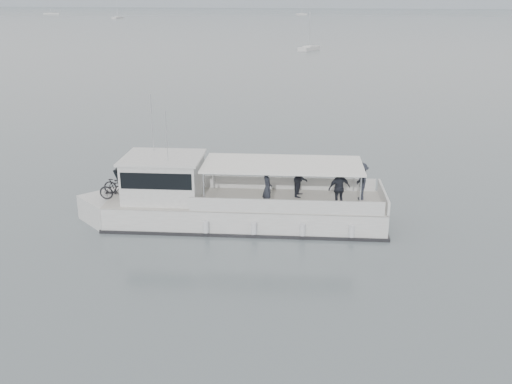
# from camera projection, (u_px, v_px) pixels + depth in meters

# --- Properties ---
(ground) EXTENTS (1400.00, 1400.00, 0.00)m
(ground) POSITION_uv_depth(u_px,v_px,m) (241.00, 203.00, 29.54)
(ground) COLOR slate
(ground) RESTS_ON ground
(tour_boat) EXTENTS (14.70, 5.77, 6.12)m
(tour_boat) POSITION_uv_depth(u_px,v_px,m) (219.00, 202.00, 26.74)
(tour_boat) COLOR white
(tour_boat) RESTS_ON ground
(moored_fleet) EXTENTS (396.24, 342.65, 10.52)m
(moored_fleet) POSITION_uv_depth(u_px,v_px,m) (304.00, 23.00, 224.90)
(moored_fleet) COLOR white
(moored_fleet) RESTS_ON ground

